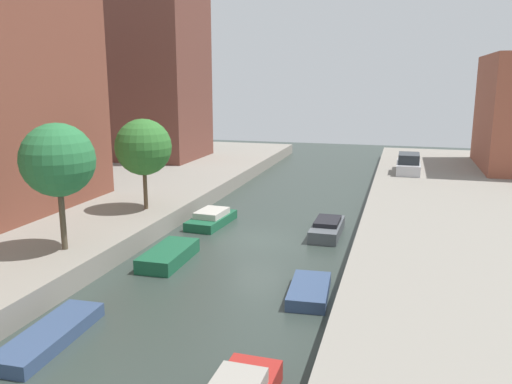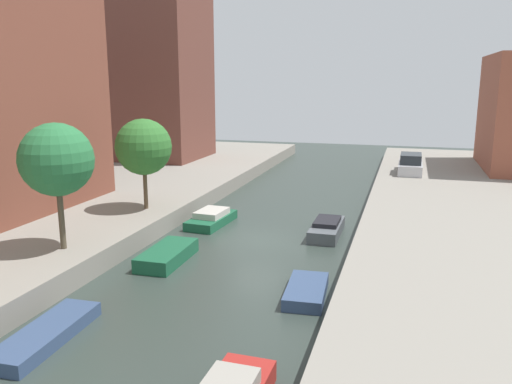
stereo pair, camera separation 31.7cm
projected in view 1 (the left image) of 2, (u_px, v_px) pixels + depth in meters
ground_plane at (258, 240)px, 26.44m from camera, size 84.00×84.00×0.00m
quay_left at (14, 211)px, 30.35m from camera, size 20.00×64.00×1.00m
apartment_tower_far at (143, 32)px, 45.82m from camera, size 10.00×8.01×22.40m
street_tree_1 at (58, 160)px, 21.14m from camera, size 3.05×3.05×5.38m
street_tree_2 at (143, 147)px, 28.08m from camera, size 3.09×3.09×5.02m
parked_car at (408, 164)px, 40.03m from camera, size 1.79×4.67×1.51m
moored_boat_left_1 at (50, 335)px, 16.13m from camera, size 1.54×4.30×0.46m
moored_boat_left_2 at (169, 255)px, 23.22m from camera, size 1.66×3.68×0.63m
moored_boat_left_3 at (211, 219)px, 29.23m from camera, size 1.92×3.84×0.84m
moored_boat_right_2 at (309, 291)px, 19.53m from camera, size 1.65×3.16×0.47m
moored_boat_right_3 at (327, 228)px, 27.28m from camera, size 1.45×3.85×0.86m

